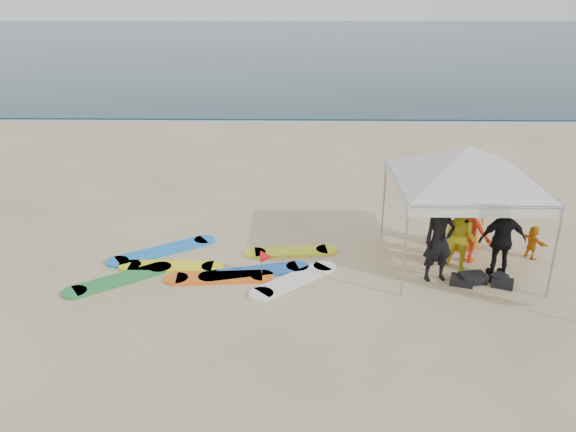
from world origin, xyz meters
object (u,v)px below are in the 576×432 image
(person_seated, at_px, (532,242))
(marker_pennant, at_px, (267,257))
(person_orange_b, at_px, (468,213))
(surfboard_spread, at_px, (214,267))
(canopy_tent, at_px, (470,147))
(person_black_a, at_px, (439,241))
(person_yellow, at_px, (459,238))
(person_orange_a, at_px, (471,230))
(person_black_b, at_px, (502,240))

(person_seated, relative_size, marker_pennant, 1.33)
(person_orange_b, xyz_separation_m, marker_pennant, (-4.95, -1.57, -0.48))
(surfboard_spread, bearing_deg, person_orange_b, 11.24)
(canopy_tent, bearing_deg, person_black_a, -129.79)
(person_orange_b, bearing_deg, person_seated, 162.58)
(person_yellow, bearing_deg, person_orange_a, 87.99)
(person_black_a, relative_size, person_orange_b, 0.99)
(person_yellow, height_order, person_orange_a, person_orange_a)
(person_orange_a, xyz_separation_m, person_seated, (1.59, 0.16, -0.39))
(person_orange_b, distance_m, canopy_tent, 2.15)
(person_black_a, xyz_separation_m, person_seated, (2.59, 1.13, -0.54))
(person_black_a, relative_size, canopy_tent, 0.44)
(person_black_a, bearing_deg, person_black_b, -3.73)
(person_black_a, distance_m, person_seated, 2.88)
(person_yellow, height_order, marker_pennant, person_yellow)
(person_seated, relative_size, canopy_tent, 0.19)
(person_seated, xyz_separation_m, canopy_tent, (-1.93, -0.33, 2.49))
(person_orange_b, bearing_deg, person_black_b, 106.41)
(person_black_a, bearing_deg, canopy_tent, 39.22)
(person_black_a, height_order, person_orange_b, person_orange_b)
(person_orange_a, height_order, person_black_b, person_black_b)
(person_seated, bearing_deg, person_yellow, 82.21)
(person_orange_a, bearing_deg, marker_pennant, 52.30)
(person_seated, bearing_deg, person_orange_a, 69.82)
(person_black_a, height_order, marker_pennant, person_black_a)
(person_orange_b, bearing_deg, person_black_a, 57.67)
(person_black_b, height_order, person_seated, person_black_b)
(person_black_a, relative_size, person_yellow, 1.19)
(person_orange_b, bearing_deg, canopy_tent, 64.46)
(person_orange_a, relative_size, person_seated, 1.92)
(marker_pennant, distance_m, surfboard_spread, 1.40)
(marker_pennant, bearing_deg, surfboard_spread, 165.48)
(person_yellow, xyz_separation_m, surfboard_spread, (-5.74, -0.07, -0.78))
(person_orange_b, relative_size, person_seated, 2.30)
(person_black_b, height_order, canopy_tent, canopy_tent)
(person_black_b, xyz_separation_m, person_orange_b, (-0.39, 1.45, 0.07))
(person_seated, bearing_deg, person_black_b, 104.17)
(person_black_a, height_order, surfboard_spread, person_black_a)
(canopy_tent, bearing_deg, person_orange_a, 26.45)
(person_yellow, bearing_deg, marker_pennant, -137.43)
(person_black_b, bearing_deg, person_orange_a, -59.01)
(surfboard_spread, bearing_deg, person_yellow, 0.72)
(person_orange_a, height_order, person_seated, person_orange_a)
(person_black_a, bearing_deg, marker_pennant, 167.98)
(marker_pennant, relative_size, surfboard_spread, 0.11)
(person_yellow, height_order, person_black_b, person_black_b)
(person_orange_a, bearing_deg, person_seated, -132.32)
(person_yellow, xyz_separation_m, person_black_b, (0.88, -0.28, 0.09))
(person_black_b, relative_size, canopy_tent, 0.41)
(person_black_a, xyz_separation_m, person_black_b, (1.48, 0.19, -0.06))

